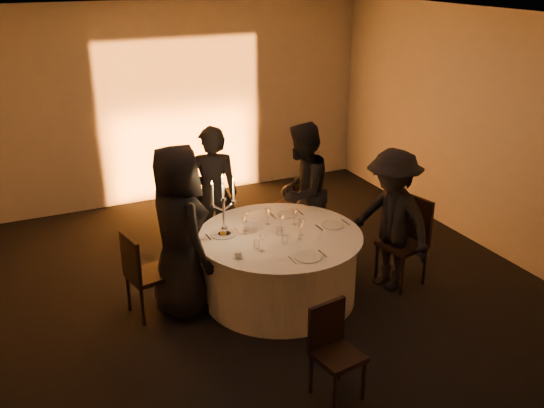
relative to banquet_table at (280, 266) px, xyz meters
name	(u,v)px	position (x,y,z in m)	size (l,w,h in m)	color
floor	(279,296)	(0.00, 0.00, -0.38)	(7.00, 7.00, 0.00)	black
ceiling	(281,20)	(0.00, 0.00, 2.62)	(7.00, 7.00, 0.00)	silver
wall_back	(181,102)	(0.00, 3.50, 1.12)	(7.00, 7.00, 0.00)	#BAB6AD
wall_right	(500,137)	(3.00, 0.00, 1.12)	(7.00, 7.00, 0.00)	#BAB6AD
uplighter_fixture	(192,198)	(0.00, 3.20, -0.33)	(0.25, 0.12, 0.10)	black
banquet_table	(280,266)	(0.00, 0.00, 0.00)	(1.80, 1.80, 0.77)	black
chair_left	(142,271)	(-1.47, 0.26, 0.15)	(0.49, 0.49, 0.94)	black
chair_back_left	(187,213)	(-0.55, 1.64, 0.11)	(0.48, 0.48, 0.88)	black
chair_back_right	(295,202)	(0.85, 1.32, 0.14)	(0.56, 0.56, 0.93)	black
chair_right	(408,236)	(1.49, -0.29, 0.20)	(0.54, 0.54, 1.03)	black
chair_front	(333,346)	(-0.28, -1.65, 0.09)	(0.43, 0.43, 0.85)	black
guest_left	(179,232)	(-1.06, 0.20, 0.54)	(0.90, 0.59, 1.85)	black
guest_back_left	(213,195)	(-0.34, 1.18, 0.48)	(0.63, 0.42, 1.73)	black
guest_back_right	(302,192)	(0.68, 0.80, 0.49)	(0.85, 0.66, 1.74)	black
guest_right	(391,220)	(1.24, -0.30, 0.44)	(1.07, 0.61, 1.65)	black
plate_left	(223,233)	(-0.56, 0.25, 0.40)	(0.36, 0.28, 0.08)	white
plate_back_left	(258,216)	(-0.02, 0.55, 0.39)	(0.36, 0.26, 0.01)	white
plate_back_right	(287,214)	(0.30, 0.44, 0.39)	(0.36, 0.24, 0.01)	white
plate_right	(333,225)	(0.63, -0.04, 0.39)	(0.36, 0.25, 0.01)	white
plate_front	(308,257)	(0.02, -0.61, 0.39)	(0.36, 0.28, 0.01)	white
coffee_cup	(238,255)	(-0.61, -0.32, 0.42)	(0.11, 0.11, 0.07)	white
candelabra	(224,214)	(-0.55, 0.23, 0.63)	(0.30, 0.14, 0.70)	silver
wine_glass_a	(267,213)	(-0.01, 0.30, 0.52)	(0.07, 0.07, 0.19)	white
wine_glass_b	(300,227)	(0.14, -0.20, 0.52)	(0.07, 0.07, 0.19)	white
wine_glass_c	(247,216)	(-0.25, 0.32, 0.52)	(0.07, 0.07, 0.19)	white
wine_glass_d	(281,219)	(0.06, 0.08, 0.52)	(0.07, 0.07, 0.19)	white
wine_glass_e	(244,223)	(-0.35, 0.16, 0.52)	(0.07, 0.07, 0.19)	white
wine_glass_f	(245,220)	(-0.31, 0.23, 0.52)	(0.07, 0.07, 0.19)	white
wine_glass_g	(294,213)	(0.26, 0.16, 0.52)	(0.07, 0.07, 0.19)	white
wine_glass_h	(262,239)	(-0.34, -0.30, 0.52)	(0.07, 0.07, 0.19)	white
wine_glass_i	(301,224)	(0.19, -0.12, 0.52)	(0.07, 0.07, 0.19)	white
tumbler_a	(280,231)	(-0.01, -0.02, 0.43)	(0.07, 0.07, 0.09)	white
tumbler_b	(285,239)	(-0.05, -0.22, 0.43)	(0.07, 0.07, 0.09)	white
tumbler_c	(257,244)	(-0.36, -0.20, 0.43)	(0.07, 0.07, 0.09)	white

